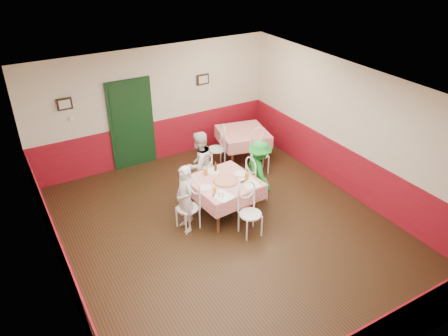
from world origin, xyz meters
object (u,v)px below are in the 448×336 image
pizza (226,181)px  diner_right (259,171)px  chair_left (188,208)px  wallet (244,182)px  second_table (243,145)px  chair_second_b (260,155)px  diner_far (199,164)px  main_table (224,197)px  chair_second_a (216,149)px  chair_near (250,214)px  chair_right (257,181)px  glass_a (215,191)px  chair_far (201,177)px  glass_b (247,176)px  glass_c (206,172)px  beer_bottle (216,167)px  diner_left (185,199)px

pizza → diner_right: bearing=7.6°
chair_left → wallet: chair_left is taller
second_table → pizza: pizza is taller
chair_second_b → diner_far: bearing=-162.5°
main_table → chair_second_a: 1.99m
main_table → chair_left: 0.85m
chair_near → chair_second_a: bearing=77.6°
chair_second_a → diner_far: (-0.92, -0.91, 0.28)m
chair_second_a → diner_right: size_ratio=0.67×
diner_far → diner_right: (0.98, -0.81, -0.06)m
main_table → chair_right: chair_right is taller
second_table → pizza: 2.45m
wallet → diner_right: bearing=23.6°
glass_a → chair_left: bearing=153.5°
chair_far → wallet: (0.38, -1.09, 0.32)m
main_table → glass_a: bearing=-140.5°
glass_b → glass_c: size_ratio=1.07×
chair_second_a → beer_bottle: 1.65m
chair_second_b → chair_left: bearing=-142.9°
chair_left → beer_bottle: (0.89, 0.50, 0.41)m
chair_left → chair_far: 1.20m
chair_near → wallet: size_ratio=8.18×
glass_a → beer_bottle: 0.85m
chair_left → glass_b: glass_b is taller
chair_far → chair_near: bearing=83.8°
chair_second_b → diner_left: size_ratio=0.66×
glass_b → chair_left: bearing=175.3°
chair_second_a → diner_right: bearing=14.1°
main_table → chair_left: (-0.85, -0.08, 0.08)m
chair_far → chair_second_a: (0.92, 0.96, 0.00)m
beer_bottle → chair_left: bearing=-150.7°
wallet → chair_second_a: bearing=70.0°
chair_far → chair_second_b: 1.68m
main_table → chair_right: 0.85m
pizza → glass_b: (0.39, -0.15, 0.06)m
chair_second_a → pizza: size_ratio=1.86×
chair_far → chair_second_b: bearing=175.5°
main_table → diner_far: (-0.09, 0.90, 0.36)m
main_table → diner_far: size_ratio=0.83×
chair_near → beer_bottle: size_ratio=4.45×
main_table → chair_right: bearing=5.4°
second_table → chair_left: size_ratio=1.24×
glass_a → wallet: size_ratio=1.14×
second_table → beer_bottle: (-1.54, -1.39, 0.49)m
chair_second_a → diner_right: 1.74m
chair_left → glass_b: (1.26, -0.10, 0.38)m
wallet → second_table: bearing=52.5°
chair_near → chair_left: bearing=143.9°
chair_left → chair_second_b: size_ratio=1.00×
glass_a → glass_c: size_ratio=0.93×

